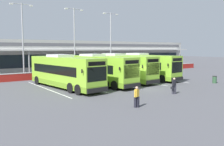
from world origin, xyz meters
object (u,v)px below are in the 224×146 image
Objects in this scene: pedestrian_child at (137,96)px; lamp_post_east at (111,39)px; pedestrian_with_handbag at (174,85)px; coach_bus_left_centre at (97,70)px; coach_bus_leftmost at (64,72)px; lamp_post_centre at (74,37)px; litter_bin at (215,80)px; coach_bus_centre at (118,68)px; lamp_post_west at (23,36)px; coach_bus_right_centre at (142,67)px.

lamp_post_east is at bearing 58.81° from pedestrian_child.
pedestrian_with_handbag is 1.00× the size of pedestrian_child.
coach_bus_left_centre is 15.69m from lamp_post_east.
coach_bus_left_centre is (4.46, 0.16, 0.00)m from coach_bus_leftmost.
litter_bin is at bearing -60.19° from lamp_post_centre.
coach_bus_leftmost is at bearing -173.17° from coach_bus_centre.
lamp_post_centre reaches higher than pedestrian_child.
coach_bus_left_centre is 4.06m from coach_bus_centre.
lamp_post_centre is at bearing -175.18° from lamp_post_east.
pedestrian_child is at bearing -85.23° from lamp_post_west.
lamp_post_west is 1.00× the size of lamp_post_centre.
coach_bus_leftmost is 12.22m from lamp_post_west.
coach_bus_left_centre is 15.25m from litter_bin.
coach_bus_right_centre is 18.04m from lamp_post_west.
lamp_post_west is (-9.77, 10.27, 4.50)m from coach_bus_centre.
coach_bus_right_centre is 1.12× the size of lamp_post_west.
coach_bus_centre is at bearing 83.30° from pedestrian_with_handbag.
coach_bus_right_centre is at bearing 62.37° from pedestrian_with_handbag.
litter_bin is (10.62, -18.54, -5.82)m from lamp_post_centre.
coach_bus_right_centre is 7.62× the size of pedestrian_with_handbag.
pedestrian_with_handbag reaches higher than litter_bin.
coach_bus_centre is 12.80m from lamp_post_east.
coach_bus_right_centre is 13.27× the size of litter_bin.
coach_bus_centre is at bearing -80.11° from lamp_post_centre.
pedestrian_child is at bearing -87.21° from coach_bus_leftmost.
coach_bus_left_centre is at bearing 148.16° from litter_bin.
lamp_post_centre is at bearing 74.57° from pedestrian_child.
coach_bus_left_centre reaches higher than pedestrian_with_handbag.
lamp_post_west reaches higher than pedestrian_with_handbag.
coach_bus_centre is 1.12× the size of lamp_post_east.
pedestrian_with_handbag is 23.31m from lamp_post_west.
coach_bus_right_centre is at bearing 117.42° from litter_bin.
lamp_post_centre is (-0.43, 20.41, 5.43)m from pedestrian_with_handbag.
litter_bin is at bearing -44.77° from coach_bus_centre.
lamp_post_east reaches higher than coach_bus_left_centre.
lamp_post_east reaches higher than coach_bus_right_centre.
lamp_post_east is at bearing 59.55° from coach_bus_centre.
litter_bin is (12.91, -8.01, -1.32)m from coach_bus_left_centre.
lamp_post_west reaches higher than coach_bus_centre.
lamp_post_centre is at bearing 99.89° from coach_bus_centre.
coach_bus_right_centre reaches higher than pedestrian_with_handbag.
coach_bus_centre reaches higher than pedestrian_with_handbag.
pedestrian_with_handbag is at bearing 16.45° from pedestrian_child.
pedestrian_with_handbag and pedestrian_child have the same top height.
lamp_post_centre is (6.17, 22.36, 5.42)m from pedestrian_child.
coach_bus_leftmost is 18.95m from lamp_post_east.
coach_bus_leftmost is at bearing 92.79° from pedestrian_child.
lamp_post_east reaches higher than pedestrian_child.
coach_bus_centre reaches higher than pedestrian_child.
lamp_post_west is at bearing -179.78° from lamp_post_east.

